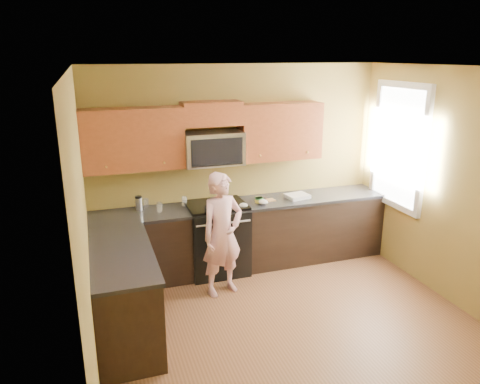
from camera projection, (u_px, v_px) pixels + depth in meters
name	position (u px, v px, depth m)	size (l,w,h in m)	color
floor	(297.00, 333.00, 4.80)	(4.00, 4.00, 0.00)	brown
ceiling	(308.00, 68.00, 4.02)	(4.00, 4.00, 0.00)	white
wall_back	(238.00, 166.00, 6.23)	(4.00, 4.00, 0.00)	olive
wall_front	(457.00, 323.00, 2.60)	(4.00, 4.00, 0.00)	olive
wall_left	(85.00, 237.00, 3.80)	(4.00, 4.00, 0.00)	olive
wall_right	(467.00, 193.00, 5.02)	(4.00, 4.00, 0.00)	olive
cabinet_back_run	(245.00, 236.00, 6.22)	(4.00, 0.60, 0.88)	black
cabinet_left_run	(124.00, 295.00, 4.70)	(0.60, 1.60, 0.88)	black
countertop_back	(245.00, 204.00, 6.08)	(4.00, 0.62, 0.04)	black
countertop_left	(121.00, 253.00, 4.57)	(0.62, 1.60, 0.04)	black
stove	(217.00, 238.00, 6.06)	(0.76, 0.65, 0.95)	black
microwave	(213.00, 164.00, 5.90)	(0.76, 0.40, 0.42)	silver
upper_cab_left	(135.00, 170.00, 5.63)	(1.22, 0.33, 0.75)	brown
upper_cab_right	(279.00, 159.00, 6.21)	(1.12, 0.33, 0.75)	brown
upper_cab_over_mw	(211.00, 113.00, 5.74)	(0.76, 0.33, 0.30)	brown
window	(399.00, 146.00, 6.02)	(0.06, 1.06, 1.66)	white
woman	(222.00, 234.00, 5.44)	(0.55, 0.36, 1.51)	pink
frying_pan	(214.00, 211.00, 5.67)	(0.24, 0.42, 0.06)	black
butter_tub	(259.00, 202.00, 6.09)	(0.11, 0.11, 0.08)	yellow
toast_slice	(271.00, 200.00, 6.16)	(0.11, 0.11, 0.01)	#B27F47
napkin_a	(244.00, 205.00, 5.87)	(0.11, 0.12, 0.06)	silver
napkin_b	(263.00, 202.00, 5.99)	(0.12, 0.13, 0.07)	silver
dish_towel	(297.00, 196.00, 6.27)	(0.30, 0.24, 0.05)	white
travel_mug	(139.00, 210.00, 5.77)	(0.09, 0.09, 0.19)	silver
glass_a	(146.00, 203.00, 5.86)	(0.07, 0.07, 0.12)	silver
glass_b	(160.00, 207.00, 5.72)	(0.07, 0.07, 0.12)	silver
glass_c	(184.00, 201.00, 5.94)	(0.07, 0.07, 0.12)	silver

